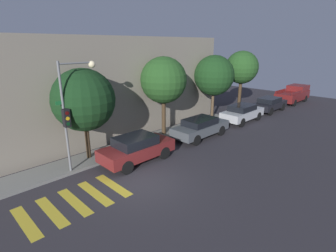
{
  "coord_description": "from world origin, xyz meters",
  "views": [
    {
      "loc": [
        -7.09,
        -8.99,
        6.51
      ],
      "look_at": [
        3.84,
        2.1,
        1.6
      ],
      "focal_mm": 28.0,
      "sensor_mm": 36.0,
      "label": 1
    }
  ],
  "objects_px": {
    "pickup_truck": "(293,94)",
    "sedan_middle": "(200,127)",
    "tree_far_end": "(214,76)",
    "sedan_far_end": "(242,113)",
    "tree_midblock": "(164,80)",
    "tree_behind_truck": "(242,68)",
    "sedan_tail_of_row": "(269,104)",
    "tree_near_corner": "(84,100)",
    "traffic_light_pole": "(72,104)",
    "sedan_near_corner": "(137,148)"
  },
  "relations": [
    {
      "from": "sedan_far_end",
      "to": "traffic_light_pole",
      "type": "bearing_deg",
      "value": 174.97
    },
    {
      "from": "tree_far_end",
      "to": "sedan_far_end",
      "type": "bearing_deg",
      "value": -59.61
    },
    {
      "from": "pickup_truck",
      "to": "tree_near_corner",
      "type": "relative_size",
      "value": 0.99
    },
    {
      "from": "sedan_far_end",
      "to": "tree_far_end",
      "type": "distance_m",
      "value": 4.03
    },
    {
      "from": "sedan_middle",
      "to": "sedan_tail_of_row",
      "type": "height_order",
      "value": "sedan_middle"
    },
    {
      "from": "traffic_light_pole",
      "to": "sedan_middle",
      "type": "relative_size",
      "value": 1.25
    },
    {
      "from": "tree_near_corner",
      "to": "tree_behind_truck",
      "type": "xyz_separation_m",
      "value": [
        16.51,
        0.0,
        0.74
      ]
    },
    {
      "from": "sedan_far_end",
      "to": "pickup_truck",
      "type": "distance_m",
      "value": 11.28
    },
    {
      "from": "pickup_truck",
      "to": "sedan_middle",
      "type": "bearing_deg",
      "value": -180.0
    },
    {
      "from": "pickup_truck",
      "to": "tree_near_corner",
      "type": "bearing_deg",
      "value": 174.83
    },
    {
      "from": "sedan_far_end",
      "to": "tree_far_end",
      "type": "relative_size",
      "value": 0.79
    },
    {
      "from": "sedan_near_corner",
      "to": "sedan_far_end",
      "type": "xyz_separation_m",
      "value": [
        11.52,
        -0.0,
        -0.02
      ]
    },
    {
      "from": "pickup_truck",
      "to": "tree_midblock",
      "type": "xyz_separation_m",
      "value": [
        -18.54,
        2.23,
        3.09
      ]
    },
    {
      "from": "sedan_middle",
      "to": "tree_midblock",
      "type": "bearing_deg",
      "value": 124.33
    },
    {
      "from": "traffic_light_pole",
      "to": "pickup_truck",
      "type": "relative_size",
      "value": 1.09
    },
    {
      "from": "sedan_far_end",
      "to": "tree_midblock",
      "type": "bearing_deg",
      "value": 162.97
    },
    {
      "from": "tree_near_corner",
      "to": "sedan_far_end",
      "type": "bearing_deg",
      "value": -9.47
    },
    {
      "from": "tree_midblock",
      "to": "tree_near_corner",
      "type": "bearing_deg",
      "value": 180.0
    },
    {
      "from": "pickup_truck",
      "to": "tree_behind_truck",
      "type": "bearing_deg",
      "value": 164.65
    },
    {
      "from": "sedan_near_corner",
      "to": "pickup_truck",
      "type": "distance_m",
      "value": 22.8
    },
    {
      "from": "traffic_light_pole",
      "to": "sedan_far_end",
      "type": "height_order",
      "value": "traffic_light_pole"
    },
    {
      "from": "sedan_near_corner",
      "to": "tree_midblock",
      "type": "relative_size",
      "value": 0.76
    },
    {
      "from": "sedan_near_corner",
      "to": "tree_midblock",
      "type": "xyz_separation_m",
      "value": [
        4.26,
        2.23,
        3.22
      ]
    },
    {
      "from": "tree_midblock",
      "to": "sedan_middle",
      "type": "bearing_deg",
      "value": -55.67
    },
    {
      "from": "tree_midblock",
      "to": "tree_far_end",
      "type": "relative_size",
      "value": 1.01
    },
    {
      "from": "sedan_tail_of_row",
      "to": "tree_behind_truck",
      "type": "bearing_deg",
      "value": 132.29
    },
    {
      "from": "sedan_tail_of_row",
      "to": "sedan_middle",
      "type": "bearing_deg",
      "value": -180.0
    },
    {
      "from": "sedan_tail_of_row",
      "to": "tree_midblock",
      "type": "distance_m",
      "value": 13.08
    },
    {
      "from": "sedan_far_end",
      "to": "tree_midblock",
      "type": "xyz_separation_m",
      "value": [
        -7.26,
        2.23,
        3.24
      ]
    },
    {
      "from": "pickup_truck",
      "to": "sedan_tail_of_row",
      "type": "bearing_deg",
      "value": -180.0
    },
    {
      "from": "sedan_far_end",
      "to": "sedan_tail_of_row",
      "type": "relative_size",
      "value": 1.01
    },
    {
      "from": "sedan_tail_of_row",
      "to": "traffic_light_pole",
      "type": "bearing_deg",
      "value": 176.3
    },
    {
      "from": "sedan_tail_of_row",
      "to": "tree_near_corner",
      "type": "distance_m",
      "value": 18.87
    },
    {
      "from": "sedan_tail_of_row",
      "to": "tree_far_end",
      "type": "xyz_separation_m",
      "value": [
        -6.5,
        2.23,
        3.14
      ]
    },
    {
      "from": "pickup_truck",
      "to": "tree_far_end",
      "type": "height_order",
      "value": "tree_far_end"
    },
    {
      "from": "sedan_tail_of_row",
      "to": "tree_near_corner",
      "type": "relative_size",
      "value": 0.83
    },
    {
      "from": "sedan_middle",
      "to": "pickup_truck",
      "type": "bearing_deg",
      "value": 0.0
    },
    {
      "from": "tree_midblock",
      "to": "tree_behind_truck",
      "type": "distance_m",
      "value": 10.44
    },
    {
      "from": "sedan_tail_of_row",
      "to": "tree_near_corner",
      "type": "bearing_deg",
      "value": 173.15
    },
    {
      "from": "tree_near_corner",
      "to": "traffic_light_pole",
      "type": "bearing_deg",
      "value": -139.7
    },
    {
      "from": "tree_behind_truck",
      "to": "tree_far_end",
      "type": "bearing_deg",
      "value": 180.0
    },
    {
      "from": "sedan_far_end",
      "to": "tree_midblock",
      "type": "distance_m",
      "value": 8.26
    },
    {
      "from": "tree_midblock",
      "to": "sedan_near_corner",
      "type": "bearing_deg",
      "value": -152.39
    },
    {
      "from": "tree_midblock",
      "to": "sedan_far_end",
      "type": "bearing_deg",
      "value": -17.03
    },
    {
      "from": "sedan_near_corner",
      "to": "tree_far_end",
      "type": "distance_m",
      "value": 10.9
    },
    {
      "from": "sedan_middle",
      "to": "pickup_truck",
      "type": "height_order",
      "value": "pickup_truck"
    },
    {
      "from": "traffic_light_pole",
      "to": "sedan_middle",
      "type": "height_order",
      "value": "traffic_light_pole"
    },
    {
      "from": "pickup_truck",
      "to": "sedan_far_end",
      "type": "bearing_deg",
      "value": -180.0
    },
    {
      "from": "sedan_far_end",
      "to": "sedan_tail_of_row",
      "type": "bearing_deg",
      "value": 0.0
    },
    {
      "from": "sedan_near_corner",
      "to": "tree_near_corner",
      "type": "height_order",
      "value": "tree_near_corner"
    }
  ]
}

